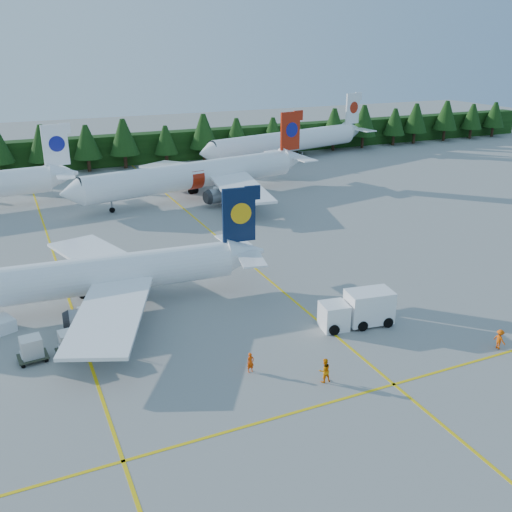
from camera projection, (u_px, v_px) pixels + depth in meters
name	position (u px, v px, depth m)	size (l,w,h in m)	color
ground	(285.00, 363.00, 44.90)	(320.00, 320.00, 0.00)	#9D9D97
taxi_stripe_a	(68.00, 296.00, 56.57)	(0.25, 120.00, 0.01)	yellow
taxi_stripe_b	(252.00, 266.00, 64.25)	(0.25, 120.00, 0.01)	yellow
taxi_stripe_cross	(324.00, 404.00, 39.78)	(80.00, 0.25, 0.01)	yellow
treeline_hedge	(99.00, 151.00, 113.72)	(220.00, 4.00, 6.00)	black
airliner_navy	(64.00, 280.00, 52.45)	(35.78, 29.35, 10.40)	white
airliner_red	(189.00, 176.00, 89.67)	(42.08, 34.31, 12.34)	white
airliner_far_right	(281.00, 142.00, 118.27)	(42.78, 14.18, 12.68)	white
service_truck	(357.00, 309.00, 50.35)	(6.74, 3.25, 3.13)	silver
uld_pair	(51.00, 345.00, 45.21)	(5.29, 2.17, 1.73)	#343929
crew_a	(251.00, 363.00, 43.42)	(0.59, 0.38, 1.61)	#EA4204
crew_b	(324.00, 370.00, 42.11)	(0.93, 0.73, 1.92)	orange
crew_c	(500.00, 339.00, 46.70)	(0.71, 0.48, 1.71)	#EB4F04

